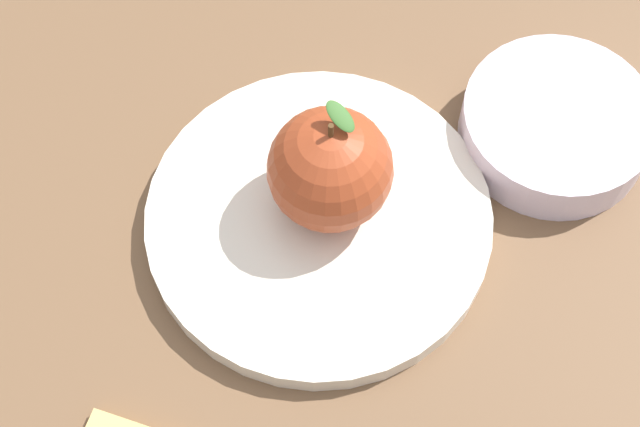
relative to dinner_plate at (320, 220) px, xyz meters
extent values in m
plane|color=brown|center=(-0.03, 0.00, -0.01)|extent=(2.40, 2.40, 0.00)
cylinder|color=silver|center=(0.00, 0.00, 0.00)|extent=(0.24, 0.24, 0.02)
torus|color=silver|center=(0.00, 0.00, 0.00)|extent=(0.24, 0.24, 0.01)
sphere|color=#9E3D1E|center=(0.01, 0.00, 0.05)|extent=(0.08, 0.08, 0.08)
cylinder|color=#4C3319|center=(0.01, 0.00, 0.09)|extent=(0.00, 0.00, 0.01)
ellipsoid|color=#386628|center=(0.02, 0.00, 0.10)|extent=(0.02, 0.03, 0.01)
cylinder|color=silver|center=(0.16, -0.10, 0.01)|extent=(0.14, 0.14, 0.04)
torus|color=silver|center=(0.16, -0.10, 0.02)|extent=(0.14, 0.14, 0.01)
cylinder|color=#AB9FAF|center=(0.16, -0.10, 0.02)|extent=(0.11, 0.11, 0.01)
camera|label=1|loc=(-0.24, -0.17, 0.58)|focal=53.22mm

